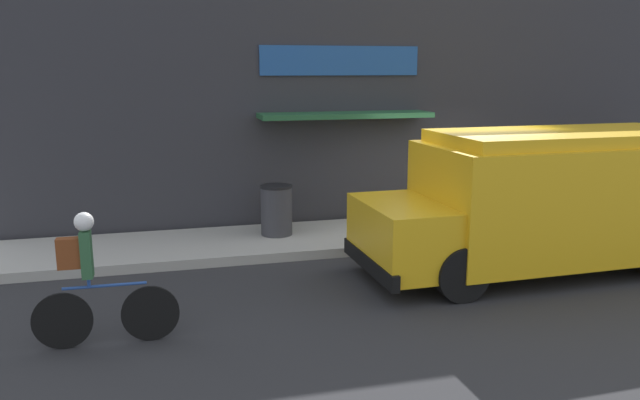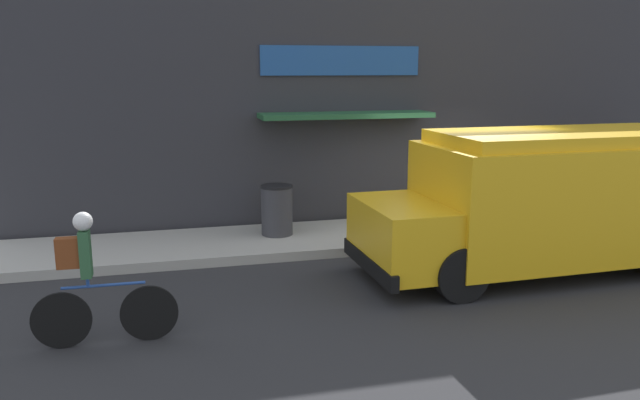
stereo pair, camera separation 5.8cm
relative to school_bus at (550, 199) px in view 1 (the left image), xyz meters
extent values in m
plane|color=#2B2B2D|center=(-0.86, 1.45, -1.19)|extent=(70.00, 70.00, 0.00)
cube|color=#ADAAA3|center=(-0.86, 2.49, -1.11)|extent=(28.00, 2.08, 0.17)
cube|color=#2D2D33|center=(-0.86, 3.70, 1.57)|extent=(16.51, 0.18, 5.53)
cube|color=#1E4C93|center=(-2.48, 3.59, 2.21)|extent=(3.26, 0.05, 0.58)
cube|color=#235633|center=(-2.48, 3.21, 1.16)|extent=(3.43, 0.81, 0.10)
cube|color=yellow|center=(0.30, 0.01, -0.01)|extent=(4.72, 2.23, 1.81)
cube|color=yellow|center=(-2.58, -0.06, -0.41)|extent=(1.14, 1.97, 0.99)
cube|color=yellow|center=(0.30, 0.01, 0.99)|extent=(4.34, 2.05, 0.19)
cube|color=black|center=(-3.09, -0.08, -0.81)|extent=(0.17, 2.07, 0.24)
cube|color=red|center=(-1.02, 1.28, 0.08)|extent=(0.04, 0.44, 0.44)
cylinder|color=black|center=(-2.06, 0.85, -0.79)|extent=(0.81, 0.28, 0.80)
cylinder|color=black|center=(-2.01, -0.95, -0.79)|extent=(0.81, 0.28, 0.80)
cylinder|color=black|center=(1.51, 0.94, -0.79)|extent=(0.81, 0.28, 0.80)
cylinder|color=black|center=(-6.27, -1.20, -0.85)|extent=(0.69, 0.05, 0.69)
cylinder|color=black|center=(-7.27, -1.18, -0.85)|extent=(0.69, 0.05, 0.69)
cylinder|color=#234793|center=(-6.77, -1.19, -0.45)|extent=(0.95, 0.05, 0.04)
cylinder|color=#234793|center=(-6.95, -1.18, -0.39)|extent=(0.04, 0.04, 0.12)
cube|color=#2D5B38|center=(-6.95, -1.18, -0.06)|extent=(0.12, 0.20, 0.55)
sphere|color=white|center=(-6.95, -1.18, 0.34)|extent=(0.22, 0.22, 0.22)
cube|color=brown|center=(-7.14, -1.18, -0.03)|extent=(0.26, 0.14, 0.36)
cylinder|color=#38383D|center=(-3.99, 2.68, -0.57)|extent=(0.59, 0.59, 0.90)
cylinder|color=black|center=(-3.99, 2.68, -0.10)|extent=(0.60, 0.60, 0.04)
camera|label=1|loc=(-6.08, -8.58, 2.06)|focal=35.00mm
camera|label=2|loc=(-6.02, -8.59, 2.06)|focal=35.00mm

